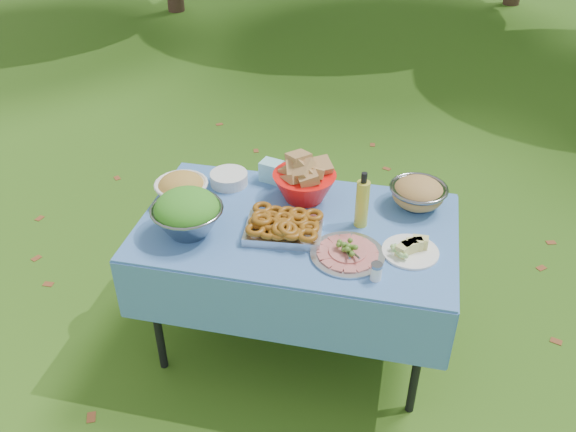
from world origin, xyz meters
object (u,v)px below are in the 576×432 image
object	(u,v)px
salad_bowl	(187,213)
plate_stack	(229,178)
bread_bowl	(304,180)
charcuterie_platter	(348,249)
picnic_table	(296,286)
pasta_bowl_steel	(418,193)
oil_bottle	(362,200)

from	to	relation	value
salad_bowl	plate_stack	world-z (taller)	salad_bowl
bread_bowl	charcuterie_platter	bearing A→B (deg)	-56.09
picnic_table	pasta_bowl_steel	bearing A→B (deg)	27.96
salad_bowl	plate_stack	bearing A→B (deg)	82.85
bread_bowl	oil_bottle	bearing A→B (deg)	-29.07
charcuterie_platter	bread_bowl	bearing A→B (deg)	123.91
salad_bowl	bread_bowl	bearing A→B (deg)	40.81
pasta_bowl_steel	oil_bottle	size ratio (longest dim) A/B	0.98
bread_bowl	charcuterie_platter	xyz separation A→B (m)	(0.27, -0.41, -0.07)
plate_stack	oil_bottle	xyz separation A→B (m)	(0.70, -0.21, 0.11)
plate_stack	pasta_bowl_steel	distance (m)	0.95
pasta_bowl_steel	salad_bowl	bearing A→B (deg)	-156.03
picnic_table	salad_bowl	world-z (taller)	salad_bowl
charcuterie_platter	oil_bottle	xyz separation A→B (m)	(0.03, 0.24, 0.10)
plate_stack	oil_bottle	distance (m)	0.74
oil_bottle	picnic_table	bearing A→B (deg)	-167.29
picnic_table	bread_bowl	distance (m)	0.54
picnic_table	pasta_bowl_steel	world-z (taller)	pasta_bowl_steel
plate_stack	charcuterie_platter	xyz separation A→B (m)	(0.67, -0.45, 0.01)
picnic_table	oil_bottle	distance (m)	0.60
salad_bowl	bread_bowl	xyz separation A→B (m)	(0.46, 0.39, -0.00)
bread_bowl	pasta_bowl_steel	bearing A→B (deg)	5.42
charcuterie_platter	oil_bottle	size ratio (longest dim) A/B	1.17
picnic_table	pasta_bowl_steel	distance (m)	0.76
charcuterie_platter	oil_bottle	bearing A→B (deg)	83.68
plate_stack	charcuterie_platter	distance (m)	0.81
picnic_table	oil_bottle	xyz separation A→B (m)	(0.29, 0.06, 0.52)
picnic_table	plate_stack	xyz separation A→B (m)	(-0.41, 0.28, 0.41)
picnic_table	bread_bowl	size ratio (longest dim) A/B	4.70
oil_bottle	pasta_bowl_steel	bearing A→B (deg)	41.56
bread_bowl	charcuterie_platter	distance (m)	0.49
pasta_bowl_steel	oil_bottle	world-z (taller)	oil_bottle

